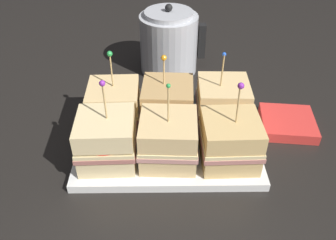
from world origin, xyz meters
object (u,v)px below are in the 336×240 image
(sandwich_front_left, at_px, (107,140))
(serving_platter, at_px, (168,143))
(napkin_stack, at_px, (288,123))
(sandwich_front_center, at_px, (169,140))
(sandwich_back_left, at_px, (114,106))
(kettle_steel, at_px, (169,42))
(sandwich_front_right, at_px, (230,141))
(sandwich_back_right, at_px, (222,104))
(sandwich_back_center, at_px, (168,105))

(sandwich_front_left, bearing_deg, serving_platter, 26.04)
(napkin_stack, bearing_deg, sandwich_front_center, -156.60)
(sandwich_back_left, distance_m, kettle_steel, 0.30)
(sandwich_front_right, relative_size, sandwich_back_right, 1.00)
(sandwich_front_center, height_order, sandwich_back_center, sandwich_front_center)
(sandwich_back_left, bearing_deg, kettle_steel, 65.97)
(sandwich_back_right, relative_size, kettle_steel, 0.93)
(serving_platter, relative_size, napkin_stack, 2.86)
(sandwich_back_right, xyz_separation_m, kettle_steel, (-0.11, 0.27, 0.02))
(sandwich_front_right, height_order, sandwich_back_left, sandwich_front_right)
(sandwich_front_center, relative_size, sandwich_back_center, 1.06)
(napkin_stack, bearing_deg, serving_platter, -167.35)
(sandwich_front_left, bearing_deg, napkin_stack, 16.90)
(sandwich_front_right, distance_m, sandwich_back_left, 0.26)
(kettle_steel, height_order, napkin_stack, kettle_steel)
(sandwich_back_right, bearing_deg, napkin_stack, 0.34)
(napkin_stack, bearing_deg, sandwich_back_center, -179.20)
(napkin_stack, bearing_deg, sandwich_front_right, -142.02)
(sandwich_front_left, bearing_deg, sandwich_back_left, 88.96)
(sandwich_front_right, bearing_deg, sandwich_front_left, 179.38)
(sandwich_front_left, distance_m, sandwich_front_center, 0.12)
(kettle_steel, bearing_deg, sandwich_front_right, -74.16)
(sandwich_front_left, relative_size, sandwich_front_center, 1.03)
(sandwich_front_left, height_order, sandwich_front_center, sandwich_front_left)
(sandwich_front_center, height_order, napkin_stack, sandwich_front_center)
(sandwich_front_left, bearing_deg, kettle_steel, 72.28)
(kettle_steel, bearing_deg, sandwich_back_center, -91.23)
(sandwich_back_left, bearing_deg, sandwich_back_right, 0.74)
(sandwich_front_left, distance_m, kettle_steel, 0.41)
(sandwich_front_left, relative_size, napkin_stack, 1.37)
(sandwich_front_right, relative_size, sandwich_back_left, 1.01)
(sandwich_front_right, height_order, sandwich_back_right, same)
(sandwich_front_center, distance_m, napkin_stack, 0.30)
(sandwich_front_left, relative_size, sandwich_back_right, 1.02)
(sandwich_front_right, height_order, kettle_steel, sandwich_front_right)
(sandwich_front_left, relative_size, sandwich_back_left, 1.03)
(sandwich_front_center, bearing_deg, sandwich_back_right, 44.70)
(sandwich_front_center, xyz_separation_m, sandwich_front_right, (0.12, -0.00, 0.00))
(serving_platter, relative_size, sandwich_back_left, 2.14)
(sandwich_front_right, bearing_deg, napkin_stack, 37.98)
(sandwich_back_left, bearing_deg, sandwich_front_right, -26.70)
(sandwich_front_left, height_order, napkin_stack, sandwich_front_left)
(serving_platter, relative_size, kettle_steel, 1.97)
(sandwich_back_center, height_order, kettle_steel, kettle_steel)
(sandwich_back_right, bearing_deg, sandwich_back_center, -178.59)
(sandwich_front_right, height_order, napkin_stack, sandwich_front_right)
(sandwich_back_left, distance_m, sandwich_back_center, 0.12)
(serving_platter, xyz_separation_m, kettle_steel, (0.01, 0.34, 0.08))
(sandwich_front_left, bearing_deg, sandwich_back_center, 44.14)
(sandwich_front_center, height_order, sandwich_back_left, sandwich_back_left)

